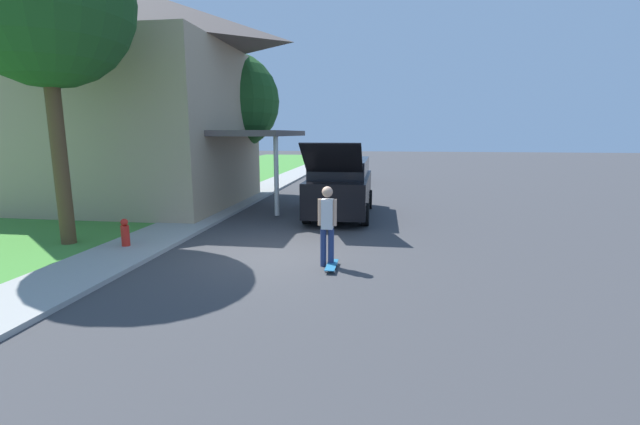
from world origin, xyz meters
TOP-DOWN VIEW (x-y plane):
  - ground_plane at (0.00, 0.00)m, footprint 120.00×120.00m
  - lawn at (-8.00, 6.00)m, footprint 10.00×80.00m
  - sidewalk at (-3.60, 6.00)m, footprint 1.80×80.00m
  - house at (-7.90, 6.20)m, footprint 12.15×8.07m
  - lawn_tree_far at (-4.31, 9.22)m, footprint 4.33×4.33m
  - suv_parked at (1.08, 5.14)m, footprint 2.12×5.78m
  - car_down_street at (0.28, 15.97)m, footprint 1.98×4.52m
  - skateboarder at (1.38, -0.81)m, footprint 0.41×0.23m
  - skateboard at (1.50, -0.98)m, footprint 0.22×0.84m
  - fire_hydrant at (-3.80, -0.20)m, footprint 0.20×0.20m

SIDE VIEW (x-z plane):
  - ground_plane at x=0.00m, z-range 0.00..0.00m
  - lawn at x=-8.00m, z-range 0.00..0.08m
  - sidewalk at x=-3.60m, z-range 0.00..0.10m
  - skateboard at x=1.50m, z-range 0.03..0.13m
  - fire_hydrant at x=-3.80m, z-range 0.09..0.78m
  - car_down_street at x=0.28m, z-range -0.03..1.30m
  - skateboarder at x=1.38m, z-range 0.11..1.88m
  - suv_parked at x=1.08m, z-range -0.25..2.38m
  - lawn_tree_far at x=-4.31m, z-range 1.09..7.48m
  - house at x=-7.90m, z-range 0.24..8.71m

